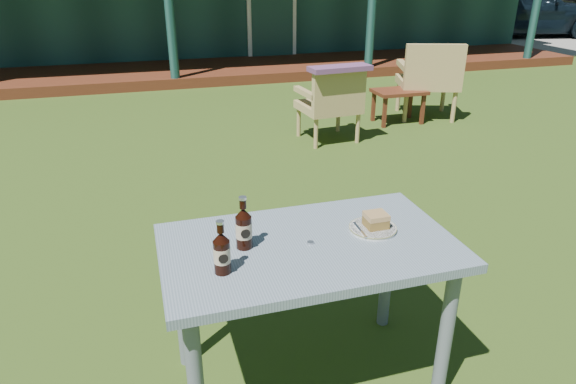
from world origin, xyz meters
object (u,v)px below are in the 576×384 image
object	(u,v)px
armchair_right	(430,76)
side_table	(399,95)
cafe_table	(309,264)
plate	(373,228)
cola_bottle_far	(222,252)
cake_slice	(376,220)
car_near	(519,8)
armchair_left	(332,101)
cola_bottle_near	(244,228)

from	to	relation	value
armchair_right	side_table	bearing A→B (deg)	-170.65
cafe_table	plate	bearing A→B (deg)	5.39
cola_bottle_far	side_table	xyz separation A→B (m)	(2.77, 3.82, -0.46)
cake_slice	car_near	bearing A→B (deg)	48.53
plate	cola_bottle_far	bearing A→B (deg)	-167.96
side_table	cake_slice	bearing A→B (deg)	-119.60
cake_slice	armchair_right	distance (m)	4.52
plate	side_table	size ratio (longest dim) A/B	0.34
car_near	cafe_table	size ratio (longest dim) A/B	3.52
cafe_table	armchair_right	size ratio (longest dim) A/B	1.29
cola_bottle_far	armchair_left	xyz separation A→B (m)	(1.73, 3.36, -0.36)
cola_bottle_far	armchair_right	distance (m)	5.04
cake_slice	cola_bottle_near	xyz separation A→B (m)	(-0.57, 0.01, 0.04)
plate	armchair_left	distance (m)	3.40
cafe_table	armchair_left	xyz separation A→B (m)	(1.36, 3.25, -0.18)
car_near	side_table	size ratio (longest dim) A/B	7.04
armchair_right	cafe_table	bearing A→B (deg)	-126.85
armchair_right	side_table	world-z (taller)	armchair_right
plate	cola_bottle_far	distance (m)	0.69
cola_bottle_near	side_table	size ratio (longest dim) A/B	0.37
cola_bottle_near	armchair_left	size ratio (longest dim) A/B	0.28
armchair_left	side_table	xyz separation A→B (m)	(1.04, 0.45, -0.10)
car_near	cafe_table	world-z (taller)	car_near
armchair_right	cola_bottle_near	bearing A→B (deg)	-129.61
side_table	armchair_left	bearing A→B (deg)	-156.40
armchair_right	cola_bottle_far	bearing A→B (deg)	-129.48
cafe_table	plate	distance (m)	0.32
car_near	cake_slice	distance (m)	13.55
cafe_table	cola_bottle_far	xyz separation A→B (m)	(-0.37, -0.12, 0.19)
cola_bottle_far	armchair_right	size ratio (longest dim) A/B	0.23
cafe_table	armchair_right	world-z (taller)	armchair_right
cake_slice	armchair_right	xyz separation A→B (m)	(2.52, 3.74, -0.24)
cola_bottle_far	armchair_left	bearing A→B (deg)	62.72
armchair_left	cola_bottle_near	bearing A→B (deg)	-116.80
plate	armchair_right	size ratio (longest dim) A/B	0.22
cafe_table	side_table	size ratio (longest dim) A/B	2.00
plate	cola_bottle_far	xyz separation A→B (m)	(-0.67, -0.14, 0.08)
cafe_table	plate	xyz separation A→B (m)	(0.30, 0.03, 0.11)
cafe_table	cola_bottle_far	bearing A→B (deg)	-162.89
car_near	armchair_left	bearing A→B (deg)	142.87
car_near	armchair_right	bearing A→B (deg)	146.47
cake_slice	side_table	world-z (taller)	cake_slice
car_near	armchair_right	xyz separation A→B (m)	(-6.46, -6.41, -0.20)
plate	armchair_right	distance (m)	4.52
cafe_table	side_table	distance (m)	4.42
cafe_table	armchair_right	distance (m)	4.71
armchair_right	plate	bearing A→B (deg)	-124.05
cola_bottle_near	car_near	bearing A→B (deg)	46.75
cafe_table	cake_slice	distance (m)	0.34
cola_bottle_near	armchair_right	distance (m)	4.85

